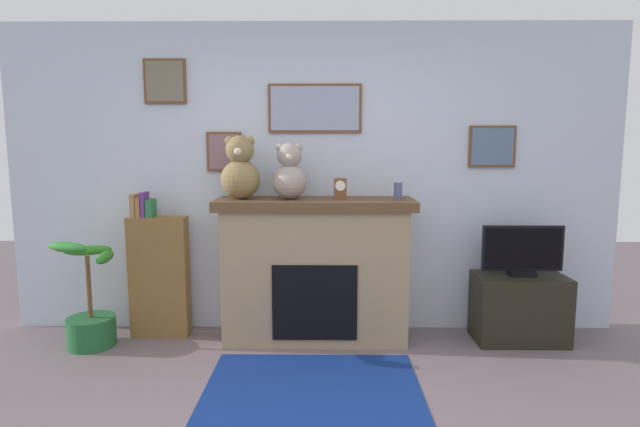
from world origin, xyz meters
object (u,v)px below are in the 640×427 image
object	(u,v)px
television	(522,251)
mantel_clock	(340,189)
tv_stand	(519,308)
potted_plant	(91,315)
teddy_bear_cream	(240,171)
bookshelf	(159,273)
fireplace	(315,269)
candle_jar	(398,191)
teddy_bear_tan	(290,174)

from	to	relation	value
television	mantel_clock	size ratio (longest dim) A/B	3.89
tv_stand	potted_plant	bearing A→B (deg)	-177.67
potted_plant	teddy_bear_cream	bearing A→B (deg)	8.30
bookshelf	television	distance (m)	2.98
fireplace	candle_jar	world-z (taller)	candle_jar
bookshelf	candle_jar	size ratio (longest dim) A/B	9.14
candle_jar	mantel_clock	size ratio (longest dim) A/B	0.80
candle_jar	teddy_bear_tan	xyz separation A→B (m)	(-0.87, -0.00, 0.13)
potted_plant	tv_stand	distance (m)	3.45
tv_stand	mantel_clock	bearing A→B (deg)	178.73
candle_jar	mantel_clock	distance (m)	0.46
candle_jar	teddy_bear_tan	size ratio (longest dim) A/B	0.30
teddy_bear_cream	bookshelf	bearing A→B (deg)	174.61
candle_jar	fireplace	bearing A→B (deg)	178.47
bookshelf	mantel_clock	world-z (taller)	mantel_clock
fireplace	television	xyz separation A→B (m)	(1.66, -0.05, 0.16)
television	candle_jar	world-z (taller)	candle_jar
fireplace	candle_jar	size ratio (longest dim) A/B	11.94
television	candle_jar	bearing A→B (deg)	177.99
fireplace	teddy_bear_tan	size ratio (longest dim) A/B	3.54
candle_jar	mantel_clock	world-z (taller)	mantel_clock
teddy_bear_cream	teddy_bear_tan	world-z (taller)	teddy_bear_cream
bookshelf	teddy_bear_tan	size ratio (longest dim) A/B	2.71
television	candle_jar	xyz separation A→B (m)	(-1.00, 0.04, 0.48)
candle_jar	teddy_bear_cream	distance (m)	1.27
teddy_bear_cream	teddy_bear_tan	xyz separation A→B (m)	(0.39, 0.00, -0.03)
tv_stand	candle_jar	size ratio (longest dim) A/B	5.41
fireplace	television	world-z (taller)	fireplace
potted_plant	television	distance (m)	3.48
television	fireplace	bearing A→B (deg)	178.18
fireplace	bookshelf	xyz separation A→B (m)	(-1.31, 0.05, -0.06)
television	teddy_bear_cream	world-z (taller)	teddy_bear_cream
potted_plant	television	size ratio (longest dim) A/B	1.36
fireplace	bookshelf	size ratio (longest dim) A/B	1.31
potted_plant	candle_jar	world-z (taller)	candle_jar
fireplace	teddy_bear_cream	distance (m)	1.00
bookshelf	mantel_clock	bearing A→B (deg)	-2.57
potted_plant	tv_stand	size ratio (longest dim) A/B	1.22
potted_plant	teddy_bear_tan	world-z (taller)	teddy_bear_tan
teddy_bear_cream	tv_stand	bearing A→B (deg)	-0.84
potted_plant	mantel_clock	world-z (taller)	mantel_clock
potted_plant	candle_jar	xyz separation A→B (m)	(2.44, 0.17, 0.97)
mantel_clock	teddy_bear_tan	bearing A→B (deg)	179.91
candle_jar	teddy_bear_cream	xyz separation A→B (m)	(-1.26, -0.00, 0.16)
potted_plant	teddy_bear_cream	world-z (taller)	teddy_bear_cream
television	teddy_bear_cream	bearing A→B (deg)	179.13
mantel_clock	television	bearing A→B (deg)	-1.33
potted_plant	television	bearing A→B (deg)	2.30
television	teddy_bear_tan	distance (m)	1.97
candle_jar	teddy_bear_cream	world-z (taller)	teddy_bear_cream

